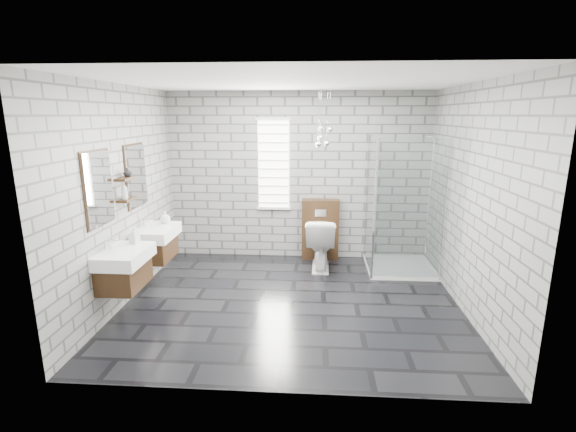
# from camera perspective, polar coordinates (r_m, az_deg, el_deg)

# --- Properties ---
(floor) EXTENTS (4.20, 3.60, 0.02)m
(floor) POSITION_cam_1_polar(r_m,az_deg,el_deg) (5.46, 0.50, -11.74)
(floor) COLOR black
(floor) RESTS_ON ground
(ceiling) EXTENTS (4.20, 3.60, 0.02)m
(ceiling) POSITION_cam_1_polar(r_m,az_deg,el_deg) (4.94, 0.57, 18.05)
(ceiling) COLOR white
(ceiling) RESTS_ON wall_back
(wall_back) EXTENTS (4.20, 0.02, 2.70)m
(wall_back) POSITION_cam_1_polar(r_m,az_deg,el_deg) (6.81, 1.42, 5.38)
(wall_back) COLOR gray
(wall_back) RESTS_ON floor
(wall_front) EXTENTS (4.20, 0.02, 2.70)m
(wall_front) POSITION_cam_1_polar(r_m,az_deg,el_deg) (3.28, -1.32, -3.80)
(wall_front) COLOR gray
(wall_front) RESTS_ON floor
(wall_left) EXTENTS (0.02, 3.60, 2.70)m
(wall_left) POSITION_cam_1_polar(r_m,az_deg,el_deg) (5.56, -21.75, 2.52)
(wall_left) COLOR gray
(wall_left) RESTS_ON floor
(wall_right) EXTENTS (0.02, 3.60, 2.70)m
(wall_right) POSITION_cam_1_polar(r_m,az_deg,el_deg) (5.34, 23.78, 1.90)
(wall_right) COLOR gray
(wall_right) RESTS_ON floor
(vanity_left) EXTENTS (0.47, 0.70, 1.57)m
(vanity_left) POSITION_cam_1_polar(r_m,az_deg,el_deg) (5.11, -21.86, -5.31)
(vanity_left) COLOR #392411
(vanity_left) RESTS_ON wall_left
(vanity_right) EXTENTS (0.47, 0.70, 1.57)m
(vanity_right) POSITION_cam_1_polar(r_m,az_deg,el_deg) (5.96, -17.89, -2.33)
(vanity_right) COLOR #392411
(vanity_right) RESTS_ON wall_left
(shelf_lower) EXTENTS (0.14, 0.30, 0.03)m
(shelf_lower) POSITION_cam_1_polar(r_m,az_deg,el_deg) (5.49, -21.19, 2.11)
(shelf_lower) COLOR #392411
(shelf_lower) RESTS_ON wall_left
(shelf_upper) EXTENTS (0.14, 0.30, 0.03)m
(shelf_upper) POSITION_cam_1_polar(r_m,az_deg,el_deg) (5.45, -21.43, 4.79)
(shelf_upper) COLOR #392411
(shelf_upper) RESTS_ON wall_left
(window) EXTENTS (0.56, 0.05, 1.48)m
(window) POSITION_cam_1_polar(r_m,az_deg,el_deg) (6.78, -1.98, 7.05)
(window) COLOR white
(window) RESTS_ON wall_back
(cistern_panel) EXTENTS (0.60, 0.20, 1.00)m
(cistern_panel) POSITION_cam_1_polar(r_m,az_deg,el_deg) (6.87, 4.43, -1.83)
(cistern_panel) COLOR #392411
(cistern_panel) RESTS_ON floor
(flush_plate) EXTENTS (0.18, 0.01, 0.12)m
(flush_plate) POSITION_cam_1_polar(r_m,az_deg,el_deg) (6.69, 4.49, 0.40)
(flush_plate) COLOR silver
(flush_plate) RESTS_ON cistern_panel
(shower_enclosure) EXTENTS (1.00, 1.00, 2.03)m
(shower_enclosure) POSITION_cam_1_polar(r_m,az_deg,el_deg) (6.49, 14.52, -3.15)
(shower_enclosure) COLOR white
(shower_enclosure) RESTS_ON floor
(pendant_cluster) EXTENTS (0.25, 0.24, 0.83)m
(pendant_cluster) POSITION_cam_1_polar(r_m,az_deg,el_deg) (6.30, 4.83, 10.86)
(pendant_cluster) COLOR silver
(pendant_cluster) RESTS_ON ceiling
(toilet) EXTENTS (0.46, 0.80, 0.80)m
(toilet) POSITION_cam_1_polar(r_m,az_deg,el_deg) (6.48, 4.45, -3.69)
(toilet) COLOR white
(toilet) RESTS_ON floor
(soap_bottle_a) EXTENTS (0.11, 0.11, 0.20)m
(soap_bottle_a) POSITION_cam_1_polar(r_m,az_deg,el_deg) (5.25, -20.26, -2.48)
(soap_bottle_a) COLOR #B2B2B2
(soap_bottle_a) RESTS_ON vanity_left
(soap_bottle_b) EXTENTS (0.17, 0.17, 0.18)m
(soap_bottle_b) POSITION_cam_1_polar(r_m,az_deg,el_deg) (6.08, -16.46, -0.15)
(soap_bottle_b) COLOR #B2B2B2
(soap_bottle_b) RESTS_ON vanity_right
(soap_bottle_c) EXTENTS (0.11, 0.11, 0.21)m
(soap_bottle_c) POSITION_cam_1_polar(r_m,az_deg,el_deg) (5.41, -21.48, 3.21)
(soap_bottle_c) COLOR #B2B2B2
(soap_bottle_c) RESTS_ON shelf_lower
(vase) EXTENTS (0.13, 0.13, 0.11)m
(vase) POSITION_cam_1_polar(r_m,az_deg,el_deg) (5.49, -21.10, 5.60)
(vase) COLOR #B2B2B2
(vase) RESTS_ON shelf_upper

